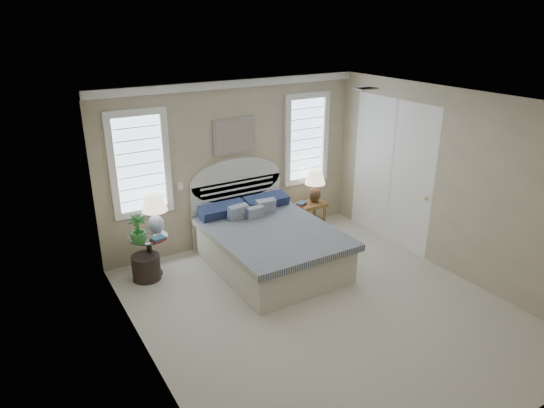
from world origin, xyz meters
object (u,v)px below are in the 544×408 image
at_px(nightstand_right, 310,210).
at_px(lamp_left, 155,209).
at_px(floor_pot, 146,267).
at_px(side_table_left, 150,251).
at_px(bed, 267,241).
at_px(lamp_right, 315,183).

height_order(nightstand_right, lamp_left, lamp_left).
height_order(floor_pot, lamp_left, lamp_left).
bearing_deg(floor_pot, nightstand_right, 3.46).
xyz_separation_m(side_table_left, floor_pot, (-0.10, -0.08, -0.20)).
bearing_deg(bed, lamp_right, 26.64).
bearing_deg(lamp_right, side_table_left, -178.05).
bearing_deg(lamp_right, floor_pot, -176.57).
height_order(side_table_left, lamp_left, lamp_left).
xyz_separation_m(nightstand_right, lamp_left, (-2.80, -0.04, 0.61)).
relative_size(side_table_left, lamp_right, 1.07).
bearing_deg(lamp_right, nightstand_right, -177.88).
distance_m(side_table_left, nightstand_right, 2.95).
bearing_deg(bed, nightstand_right, 28.03).
bearing_deg(bed, lamp_left, 156.53).
bearing_deg(lamp_right, bed, -153.36).
relative_size(nightstand_right, lamp_left, 0.88).
height_order(side_table_left, nightstand_right, side_table_left).
bearing_deg(lamp_left, floor_pot, -149.85).
relative_size(bed, lamp_left, 3.77).
xyz_separation_m(side_table_left, nightstand_right, (2.95, 0.10, -0.00)).
xyz_separation_m(bed, floor_pot, (-1.75, 0.51, -0.20)).
distance_m(floor_pot, lamp_left, 0.86).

